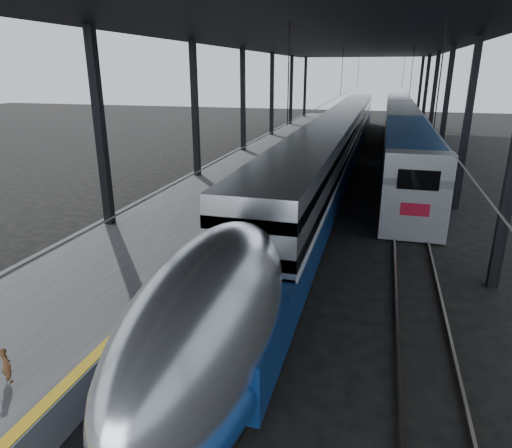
% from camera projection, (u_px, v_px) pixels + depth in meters
% --- Properties ---
extents(ground, '(160.00, 160.00, 0.00)m').
position_uv_depth(ground, '(188.00, 318.00, 14.22)').
color(ground, black).
rests_on(ground, ground).
extents(platform, '(6.00, 80.00, 1.00)m').
position_uv_depth(platform, '(254.00, 169.00, 33.20)').
color(platform, '#4C4C4F').
rests_on(platform, ground).
extents(yellow_strip, '(0.30, 80.00, 0.01)m').
position_uv_depth(yellow_strip, '(292.00, 164.00, 32.33)').
color(yellow_strip, gold).
rests_on(yellow_strip, platform).
extents(rails, '(6.52, 80.00, 0.16)m').
position_uv_depth(rails, '(366.00, 181.00, 31.32)').
color(rails, slate).
rests_on(rails, ground).
extents(canopy, '(18.00, 75.00, 9.47)m').
position_uv_depth(canopy, '(335.00, 41.00, 29.08)').
color(canopy, black).
rests_on(canopy, ground).
extents(tgv_train, '(2.86, 65.20, 4.10)m').
position_uv_depth(tgv_train, '(337.00, 144.00, 35.32)').
color(tgv_train, '#B8BBC0').
rests_on(tgv_train, ground).
extents(second_train, '(2.90, 56.05, 3.99)m').
position_uv_depth(second_train, '(401.00, 127.00, 44.66)').
color(second_train, navy).
rests_on(second_train, ground).
extents(child, '(0.34, 0.28, 0.81)m').
position_uv_depth(child, '(6.00, 365.00, 9.70)').
color(child, '#51321B').
rests_on(child, platform).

